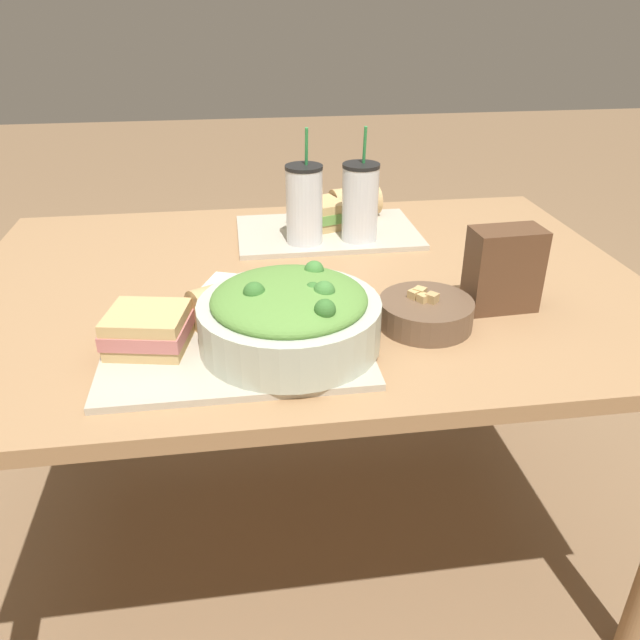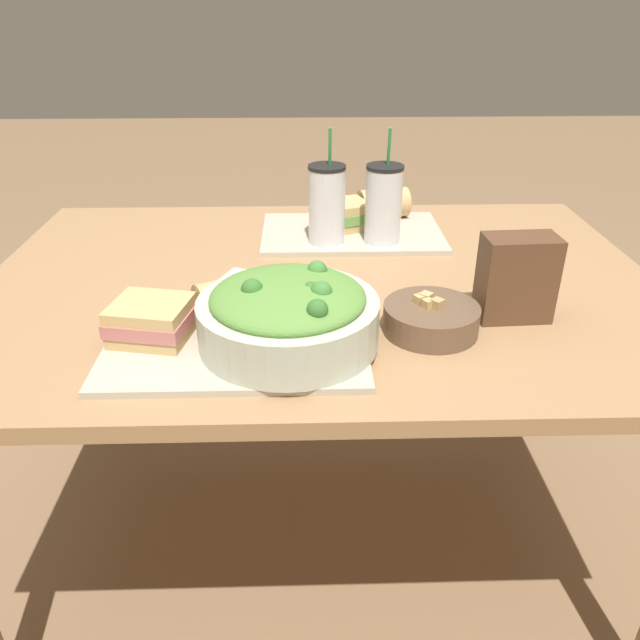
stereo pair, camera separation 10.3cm
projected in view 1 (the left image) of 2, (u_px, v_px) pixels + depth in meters
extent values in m
plane|color=#846647|center=(309.00, 534.00, 1.64)|extent=(12.00, 12.00, 0.00)
cube|color=#A37A51|center=(306.00, 285.00, 1.30)|extent=(1.39, 0.98, 0.03)
cylinder|color=#A37A51|center=(67.00, 353.00, 1.77)|extent=(0.06, 0.06, 0.70)
cylinder|color=#A37A51|center=(494.00, 323.00, 1.92)|extent=(0.06, 0.06, 0.70)
cube|color=#BCB29E|center=(237.00, 351.00, 1.02)|extent=(0.43, 0.28, 0.01)
cube|color=#BCB29E|center=(327.00, 232.00, 1.52)|extent=(0.43, 0.28, 0.01)
cylinder|color=beige|center=(290.00, 323.00, 1.01)|extent=(0.30, 0.30, 0.08)
ellipsoid|color=#5B8E3D|center=(289.00, 299.00, 0.99)|extent=(0.25, 0.25, 0.05)
sphere|color=#427F38|center=(314.00, 270.00, 1.04)|extent=(0.03, 0.03, 0.03)
sphere|color=#427F38|center=(324.00, 292.00, 0.97)|extent=(0.03, 0.03, 0.03)
sphere|color=#38702D|center=(325.00, 310.00, 0.92)|extent=(0.03, 0.03, 0.03)
sphere|color=#38702D|center=(313.00, 290.00, 0.98)|extent=(0.03, 0.03, 0.03)
sphere|color=#38702D|center=(254.00, 293.00, 0.96)|extent=(0.04, 0.04, 0.04)
cube|color=beige|center=(282.00, 300.00, 0.97)|extent=(0.06, 0.06, 0.01)
cube|color=beige|center=(299.00, 294.00, 0.99)|extent=(0.04, 0.05, 0.01)
cylinder|color=brown|center=(426.00, 313.00, 1.10)|extent=(0.17, 0.17, 0.05)
cylinder|color=brown|center=(426.00, 304.00, 1.09)|extent=(0.15, 0.15, 0.01)
cube|color=tan|center=(423.00, 299.00, 1.08)|extent=(0.02, 0.02, 0.02)
cube|color=tan|center=(420.00, 293.00, 1.10)|extent=(0.03, 0.03, 0.02)
cube|color=tan|center=(414.00, 295.00, 1.10)|extent=(0.02, 0.02, 0.02)
cube|color=tan|center=(432.00, 299.00, 1.08)|extent=(0.03, 0.03, 0.02)
cube|color=tan|center=(150.00, 341.00, 1.02)|extent=(0.14, 0.13, 0.02)
cube|color=#C1706B|center=(148.00, 329.00, 1.01)|extent=(0.15, 0.14, 0.02)
cube|color=tan|center=(146.00, 317.00, 1.00)|extent=(0.14, 0.13, 0.02)
cylinder|color=tan|center=(227.00, 302.00, 1.08)|extent=(0.15, 0.13, 0.07)
cylinder|color=beige|center=(258.00, 293.00, 1.11)|extent=(0.04, 0.06, 0.07)
cube|color=tan|center=(318.00, 223.00, 1.53)|extent=(0.14, 0.13, 0.02)
cube|color=#6B9E47|center=(318.00, 215.00, 1.52)|extent=(0.15, 0.14, 0.02)
cube|color=tan|center=(318.00, 206.00, 1.51)|extent=(0.14, 0.13, 0.02)
cylinder|color=tan|center=(355.00, 202.00, 1.59)|extent=(0.14, 0.10, 0.07)
cylinder|color=beige|center=(376.00, 199.00, 1.61)|extent=(0.02, 0.07, 0.07)
cylinder|color=silver|center=(304.00, 206.00, 1.41)|extent=(0.08, 0.08, 0.17)
cylinder|color=black|center=(304.00, 211.00, 1.41)|extent=(0.07, 0.07, 0.14)
cylinder|color=black|center=(304.00, 167.00, 1.36)|extent=(0.08, 0.08, 0.01)
cylinder|color=green|center=(306.00, 148.00, 1.35)|extent=(0.01, 0.02, 0.09)
cylinder|color=silver|center=(360.00, 204.00, 1.42)|extent=(0.08, 0.08, 0.17)
cylinder|color=maroon|center=(360.00, 209.00, 1.43)|extent=(0.07, 0.07, 0.14)
cylinder|color=black|center=(361.00, 165.00, 1.38)|extent=(0.08, 0.08, 0.01)
cylinder|color=green|center=(365.00, 147.00, 1.36)|extent=(0.01, 0.02, 0.09)
cube|color=brown|center=(503.00, 269.00, 1.14)|extent=(0.13, 0.08, 0.15)
cube|color=silver|center=(240.00, 285.00, 1.26)|extent=(0.17, 0.14, 0.00)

